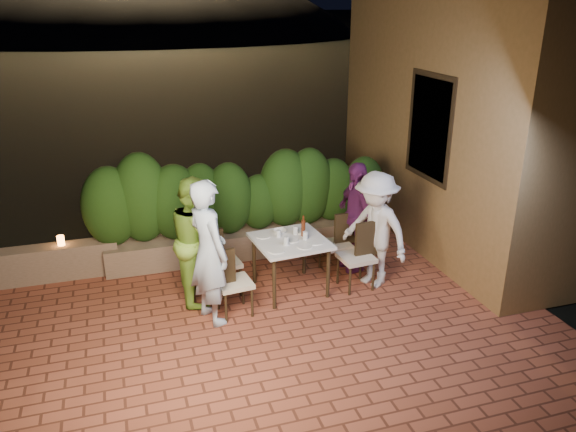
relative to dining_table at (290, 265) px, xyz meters
name	(u,v)px	position (x,y,z in m)	size (l,w,h in m)	color
ground	(274,335)	(-0.51, -0.97, -0.40)	(400.00, 400.00, 0.00)	black
terrace_floor	(263,318)	(-0.51, -0.47, -0.45)	(7.00, 6.00, 0.15)	brown
building_wall	(462,85)	(3.09, 1.03, 2.12)	(1.60, 5.00, 5.00)	olive
window_pane	(431,127)	(2.31, 0.53, 1.62)	(0.08, 1.00, 1.40)	black
window_frame	(431,127)	(2.30, 0.53, 1.62)	(0.06, 1.15, 1.55)	black
planter	(245,242)	(-0.31, 1.33, -0.17)	(4.20, 0.55, 0.40)	#7A624D
hedge	(244,196)	(-0.31, 1.33, 0.57)	(4.00, 0.70, 1.10)	#1C3C10
parapet	(37,264)	(-3.31, 1.33, -0.12)	(2.20, 0.30, 0.50)	#7A624D
hill	(141,74)	(1.49, 59.03, -4.38)	(52.00, 40.00, 22.00)	black
dining_table	(290,265)	(0.00, 0.00, 0.00)	(0.92, 0.92, 0.75)	white
plate_nw	(276,250)	(-0.28, -0.28, 0.38)	(0.22, 0.22, 0.01)	white
plate_sw	(263,236)	(-0.32, 0.22, 0.38)	(0.21, 0.21, 0.01)	white
plate_ne	(314,242)	(0.28, -0.17, 0.38)	(0.23, 0.23, 0.01)	white
plate_se	(301,231)	(0.22, 0.22, 0.38)	(0.22, 0.22, 0.01)	white
plate_centre	(291,240)	(0.01, -0.03, 0.38)	(0.19, 0.19, 0.01)	white
plate_front	(305,246)	(0.11, -0.27, 0.38)	(0.20, 0.20, 0.01)	white
glass_nw	(286,241)	(-0.10, -0.14, 0.43)	(0.07, 0.07, 0.11)	silver
glass_sw	(279,234)	(-0.12, 0.13, 0.42)	(0.06, 0.06, 0.10)	silver
glass_ne	(305,236)	(0.19, -0.05, 0.43)	(0.07, 0.07, 0.11)	silver
glass_se	(296,230)	(0.13, 0.16, 0.43)	(0.07, 0.07, 0.12)	silver
beer_bottle	(303,226)	(0.20, 0.07, 0.52)	(0.06, 0.06, 0.29)	#4F1F0D
bowl	(280,231)	(-0.06, 0.27, 0.40)	(0.18, 0.18, 0.04)	white
chair_left_front	(234,281)	(-0.85, -0.37, 0.08)	(0.42, 0.42, 0.90)	black
chair_left_back	(223,261)	(-0.88, 0.20, 0.10)	(0.44, 0.44, 0.94)	black
chair_right_front	(356,256)	(0.88, -0.19, 0.10)	(0.44, 0.44, 0.94)	black
chair_right_back	(335,243)	(0.80, 0.35, 0.07)	(0.41, 0.41, 0.89)	black
diner_blue	(209,252)	(-1.15, -0.41, 0.53)	(0.66, 0.44, 1.82)	#ACC5DE
diner_green	(197,240)	(-1.21, 0.16, 0.47)	(0.82, 0.64, 1.68)	#86BC3A
diner_white	(375,230)	(1.16, -0.16, 0.44)	(1.05, 0.60, 1.63)	silver
diner_purple	(356,217)	(1.11, 0.38, 0.43)	(0.95, 0.40, 1.62)	#66225F
parapet_lamp	(61,241)	(-2.96, 1.33, 0.20)	(0.10, 0.10, 0.14)	orange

